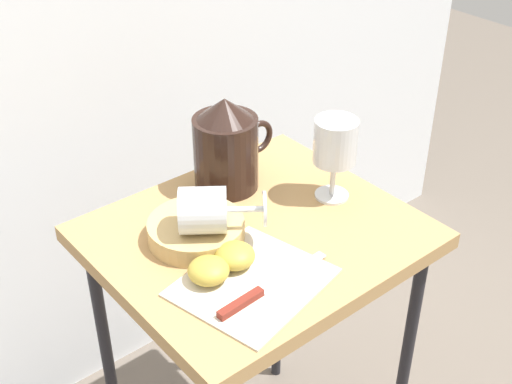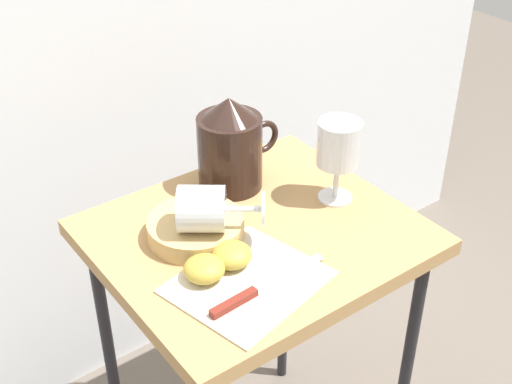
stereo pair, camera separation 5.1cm
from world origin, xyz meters
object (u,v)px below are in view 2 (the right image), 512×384
apple_half_left (204,269)px  knife (252,293)px  wine_glass_upright (339,148)px  wine_glass_tipped_near (204,209)px  basket_tray (196,228)px  apple_half_right (232,255)px  table (256,262)px  pitcher (230,151)px

apple_half_left → knife: bearing=-65.1°
wine_glass_upright → knife: bearing=-155.7°
wine_glass_tipped_near → wine_glass_upright: bearing=-5.1°
wine_glass_upright → knife: 0.33m
wine_glass_upright → apple_half_left: bearing=-171.1°
apple_half_left → knife: (0.04, -0.08, -0.01)m
basket_tray → wine_glass_upright: (0.27, -0.05, 0.09)m
basket_tray → knife: 0.18m
wine_glass_tipped_near → knife: wine_glass_tipped_near is taller
apple_half_right → wine_glass_tipped_near: bearing=92.9°
wine_glass_upright → wine_glass_tipped_near: (-0.27, 0.02, -0.03)m
table → apple_half_right: (-0.09, -0.05, 0.09)m
apple_half_left → apple_half_right: (0.05, 0.00, 0.00)m
knife → table: bearing=51.7°
apple_half_right → knife: 0.08m
wine_glass_tipped_near → apple_half_left: 0.10m
pitcher → apple_half_left: bearing=-133.3°
wine_glass_tipped_near → pitcher: bearing=42.5°
basket_tray → apple_half_left: bearing=-115.6°
pitcher → knife: size_ratio=0.82×
table → basket_tray: bearing=153.5°
apple_half_left → apple_half_right: 0.05m
apple_half_right → knife: (-0.02, -0.08, -0.01)m
basket_tray → wine_glass_tipped_near: wine_glass_tipped_near is taller
wine_glass_tipped_near → table: bearing=-10.1°
basket_tray → table: bearing=-26.5°
basket_tray → apple_half_right: apple_half_right is taller
wine_glass_tipped_near → apple_half_left: bearing=-124.3°
basket_tray → apple_half_left: 0.12m
table → pitcher: pitcher is taller
wine_glass_upright → wine_glass_tipped_near: size_ratio=1.03×
wine_glass_tipped_near → apple_half_right: 0.09m
apple_half_left → basket_tray: bearing=64.4°
table → apple_half_right: size_ratio=10.32×
wine_glass_tipped_near → basket_tray: bearing=91.1°
table → apple_half_right: bearing=-148.5°
wine_glass_upright → wine_glass_tipped_near: 0.27m
table → basket_tray: size_ratio=4.11×
table → apple_half_right: apple_half_right is taller
basket_tray → apple_half_right: (0.00, -0.10, 0.00)m
table → knife: size_ratio=3.04×
basket_tray → apple_half_right: 0.10m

